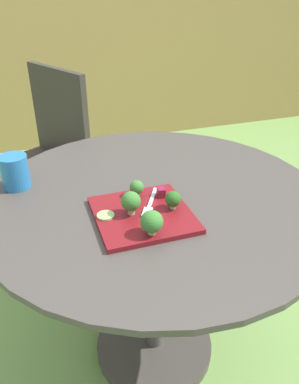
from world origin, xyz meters
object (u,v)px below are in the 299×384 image
(drinking_glass, at_px, (15,173))
(patio_chair, at_px, (45,150))
(salad_plate, at_px, (143,215))
(fork, at_px, (150,205))

(drinking_glass, bearing_deg, patio_chair, 80.22)
(salad_plate, xyz_separation_m, fork, (0.03, 0.03, 0.01))
(drinking_glass, relative_size, fork, 0.72)
(patio_chair, bearing_deg, fork, -76.49)
(drinking_glass, xyz_separation_m, fork, (0.34, -0.25, -0.03))
(patio_chair, distance_m, drinking_glass, 0.73)
(salad_plate, bearing_deg, drinking_glass, 138.08)
(drinking_glass, distance_m, fork, 0.43)
(patio_chair, height_order, salad_plate, patio_chair)
(salad_plate, relative_size, drinking_glass, 2.47)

